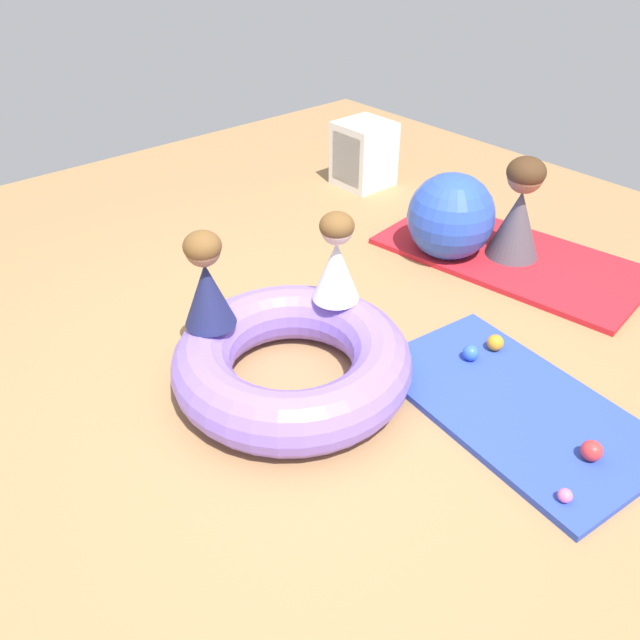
% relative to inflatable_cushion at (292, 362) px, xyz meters
% --- Properties ---
extents(ground_plane, '(8.00, 8.00, 0.00)m').
position_rel_inflatable_cushion_xyz_m(ground_plane, '(0.10, 0.00, -0.16)').
color(ground_plane, '#9E7549').
extents(gym_mat_far_right, '(1.53, 1.01, 0.04)m').
position_rel_inflatable_cushion_xyz_m(gym_mat_far_right, '(0.91, 0.76, -0.14)').
color(gym_mat_far_right, '#2D47B7').
rests_on(gym_mat_far_right, ground).
extents(gym_mat_far_left, '(1.98, 1.22, 0.04)m').
position_rel_inflatable_cushion_xyz_m(gym_mat_far_left, '(-0.07, 2.10, -0.14)').
color(gym_mat_far_left, red).
rests_on(gym_mat_far_left, ground).
extents(inflatable_cushion, '(1.29, 1.29, 0.32)m').
position_rel_inflatable_cushion_xyz_m(inflatable_cushion, '(0.00, 0.00, 0.00)').
color(inflatable_cushion, '#8466E0').
rests_on(inflatable_cushion, ground).
extents(child_in_white, '(0.29, 0.29, 0.53)m').
position_rel_inflatable_cushion_xyz_m(child_in_white, '(-0.14, 0.44, 0.42)').
color(child_in_white, white).
rests_on(child_in_white, inflatable_cushion).
extents(child_in_navy, '(0.29, 0.29, 0.54)m').
position_rel_inflatable_cushion_xyz_m(child_in_navy, '(-0.39, -0.24, 0.42)').
color(child_in_navy, navy).
rests_on(child_in_navy, inflatable_cushion).
extents(adult_seated, '(0.53, 0.53, 0.73)m').
position_rel_inflatable_cushion_xyz_m(adult_seated, '(-0.07, 2.10, 0.23)').
color(adult_seated, '#4C4751').
rests_on(adult_seated, gym_mat_far_left).
extents(play_ball_green, '(0.07, 0.07, 0.07)m').
position_rel_inflatable_cushion_xyz_m(play_ball_green, '(0.31, 0.57, -0.09)').
color(play_ball_green, green).
rests_on(play_ball_green, gym_mat_far_right).
extents(play_ball_pink, '(0.06, 0.06, 0.06)m').
position_rel_inflatable_cushion_xyz_m(play_ball_pink, '(1.43, 0.38, -0.09)').
color(play_ball_pink, pink).
rests_on(play_ball_pink, gym_mat_far_right).
extents(play_ball_blue, '(0.09, 0.09, 0.09)m').
position_rel_inflatable_cushion_xyz_m(play_ball_blue, '(0.52, 0.88, -0.08)').
color(play_ball_blue, blue).
rests_on(play_ball_blue, gym_mat_far_right).
extents(play_ball_orange, '(0.10, 0.10, 0.10)m').
position_rel_inflatable_cushion_xyz_m(play_ball_orange, '(0.56, 1.06, -0.07)').
color(play_ball_orange, orange).
rests_on(play_ball_orange, gym_mat_far_right).
extents(play_ball_red, '(0.10, 0.10, 0.10)m').
position_rel_inflatable_cushion_xyz_m(play_ball_red, '(1.37, 0.70, -0.07)').
color(play_ball_red, red).
rests_on(play_ball_red, gym_mat_far_right).
extents(play_ball_teal, '(0.08, 0.08, 0.08)m').
position_rel_inflatable_cushion_xyz_m(play_ball_teal, '(-0.39, 2.03, -0.08)').
color(play_ball_teal, teal).
rests_on(play_ball_teal, gym_mat_far_left).
extents(exercise_ball_large, '(0.62, 0.62, 0.62)m').
position_rel_inflatable_cushion_xyz_m(exercise_ball_large, '(-0.41, 1.79, 0.15)').
color(exercise_ball_large, blue).
rests_on(exercise_ball_large, ground).
extents(storage_cube, '(0.44, 0.44, 0.56)m').
position_rel_inflatable_cushion_xyz_m(storage_cube, '(-1.79, 2.23, 0.12)').
color(storage_cube, white).
rests_on(storage_cube, ground).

